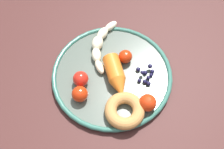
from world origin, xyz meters
TOP-DOWN VIEW (x-y plane):
  - ground_plane at (0.00, 0.00)m, footprint 6.00×6.00m
  - dining_table at (0.00, 0.00)m, footprint 0.97×0.88m
  - plate at (0.02, 0.04)m, footprint 0.31×0.31m
  - banana at (0.10, 0.01)m, footprint 0.12×0.14m
  - carrot_orange at (-0.00, 0.04)m, footprint 0.12×0.08m
  - donut at (-0.09, 0.08)m, footprint 0.12×0.12m
  - blueberry_pile at (-0.04, -0.02)m, footprint 0.06×0.05m
  - tomato_near at (0.01, 0.14)m, footprint 0.04×0.04m
  - tomato_mid at (0.04, 0.12)m, footprint 0.04×0.04m
  - tomato_far at (0.03, -0.01)m, footprint 0.04×0.04m
  - tomato_extra at (-0.11, 0.03)m, footprint 0.04×0.04m

SIDE VIEW (x-z plane):
  - ground_plane at x=0.00m, z-range 0.00..0.00m
  - dining_table at x=0.00m, z-range 0.26..0.97m
  - plate at x=0.02m, z-range 0.70..0.72m
  - blueberry_pile at x=-0.04m, z-range 0.71..0.73m
  - banana at x=0.10m, z-range 0.71..0.74m
  - donut at x=-0.09m, z-range 0.72..0.75m
  - tomato_far at x=0.03m, z-range 0.72..0.75m
  - tomato_mid at x=0.04m, z-range 0.72..0.76m
  - tomato_near at x=0.01m, z-range 0.72..0.76m
  - tomato_extra at x=-0.11m, z-range 0.72..0.76m
  - carrot_orange at x=0.00m, z-range 0.72..0.76m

